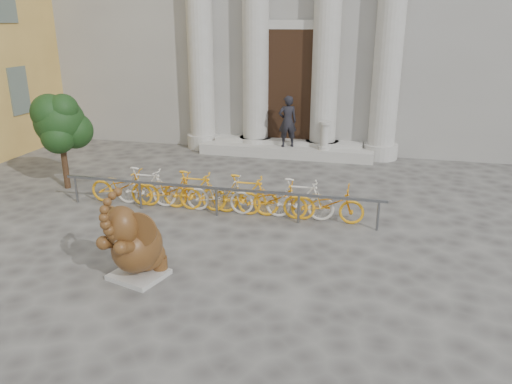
% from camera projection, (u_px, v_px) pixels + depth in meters
% --- Properties ---
extents(ground, '(80.00, 80.00, 0.00)m').
position_uv_depth(ground, '(190.00, 287.00, 8.88)').
color(ground, '#474442').
rests_on(ground, ground).
extents(entrance_steps, '(6.00, 1.20, 0.36)m').
position_uv_depth(entrance_steps, '(286.00, 150.00, 17.45)').
color(entrance_steps, '#A8A59E').
rests_on(entrance_steps, ground).
extents(elephant_statue, '(1.20, 1.44, 1.83)m').
position_uv_depth(elephant_statue, '(135.00, 245.00, 9.00)').
color(elephant_statue, '#A8A59E').
rests_on(elephant_statue, ground).
extents(bike_rack, '(8.00, 0.53, 1.00)m').
position_uv_depth(bike_rack, '(219.00, 193.00, 12.20)').
color(bike_rack, slate).
rests_on(bike_rack, ground).
extents(tree, '(1.53, 1.40, 2.66)m').
position_uv_depth(tree, '(60.00, 123.00, 13.49)').
color(tree, '#332114').
rests_on(tree, ground).
extents(pedestrian, '(0.75, 0.63, 1.75)m').
position_uv_depth(pedestrian, '(288.00, 121.00, 16.92)').
color(pedestrian, black).
rests_on(pedestrian, entrance_steps).
extents(balustrade_post, '(0.39, 0.39, 0.95)m').
position_uv_depth(balustrade_post, '(325.00, 137.00, 16.67)').
color(balustrade_post, '#A8A59E').
rests_on(balustrade_post, entrance_steps).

